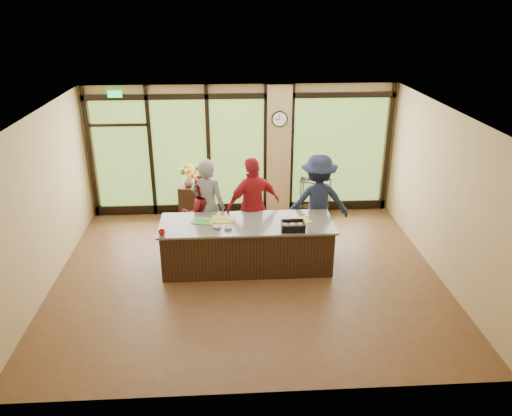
{
  "coord_description": "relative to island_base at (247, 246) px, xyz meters",
  "views": [
    {
      "loc": [
        -0.34,
        -8.02,
        4.74
      ],
      "look_at": [
        0.17,
        0.4,
        1.17
      ],
      "focal_mm": 35.0,
      "sensor_mm": 36.0,
      "label": 1
    }
  ],
  "objects": [
    {
      "name": "flower_vase",
      "position": [
        -1.19,
        2.15,
        0.56
      ],
      "size": [
        0.27,
        0.27,
        0.27
      ],
      "primitive_type": "imported",
      "rotation": [
        0.0,
        0.0,
        0.07
      ],
      "color": "olive",
      "rests_on": "flower_stand"
    },
    {
      "name": "ceiling",
      "position": [
        0.0,
        -0.3,
        2.56
      ],
      "size": [
        7.0,
        7.0,
        0.0
      ],
      "primitive_type": "plane",
      "rotation": [
        3.14,
        0.0,
        0.0
      ],
      "color": "silver",
      "rests_on": "back_wall"
    },
    {
      "name": "right_wall",
      "position": [
        3.5,
        -0.3,
        1.06
      ],
      "size": [
        0.0,
        6.0,
        6.0
      ],
      "primitive_type": "plane",
      "rotation": [
        1.57,
        0.0,
        -1.57
      ],
      "color": "tan",
      "rests_on": "floor"
    },
    {
      "name": "cook_right",
      "position": [
        1.45,
        0.78,
        0.54
      ],
      "size": [
        1.27,
        0.73,
        1.95
      ],
      "primitive_type": "imported",
      "rotation": [
        0.0,
        0.0,
        3.13
      ],
      "color": "#192138",
      "rests_on": "floor"
    },
    {
      "name": "roasting_pan",
      "position": [
        0.81,
        -0.34,
        0.52
      ],
      "size": [
        0.43,
        0.34,
        0.07
      ],
      "primitive_type": "cube",
      "rotation": [
        0.0,
        0.0,
        -0.06
      ],
      "color": "black",
      "rests_on": "countertop"
    },
    {
      "name": "left_wall",
      "position": [
        -3.5,
        -0.3,
        1.06
      ],
      "size": [
        0.0,
        6.0,
        6.0
      ],
      "primitive_type": "plane",
      "rotation": [
        1.57,
        0.0,
        1.57
      ],
      "color": "tan",
      "rests_on": "floor"
    },
    {
      "name": "cutting_board_left",
      "position": [
        -0.79,
        0.11,
        0.49
      ],
      "size": [
        0.48,
        0.4,
        0.01
      ],
      "primitive_type": "cube",
      "rotation": [
        0.0,
        0.0,
        -0.23
      ],
      "color": "#419435",
      "rests_on": "countertop"
    },
    {
      "name": "cook_midleft",
      "position": [
        -0.87,
        0.82,
        0.35
      ],
      "size": [
        0.88,
        0.75,
        1.57
      ],
      "primitive_type": "imported",
      "rotation": [
        0.0,
        0.0,
        3.37
      ],
      "color": "maroon",
      "rests_on": "floor"
    },
    {
      "name": "cutting_board_right",
      "position": [
        0.96,
        0.0,
        0.49
      ],
      "size": [
        0.5,
        0.44,
        0.01
      ],
      "primitive_type": "cube",
      "rotation": [
        0.0,
        0.0,
        0.33
      ],
      "color": "gold",
      "rests_on": "countertop"
    },
    {
      "name": "cook_left",
      "position": [
        -0.73,
        0.71,
        0.53
      ],
      "size": [
        0.83,
        0.71,
        1.94
      ],
      "primitive_type": "imported",
      "rotation": [
        0.0,
        0.0,
        2.73
      ],
      "color": "slate",
      "rests_on": "floor"
    },
    {
      "name": "bar_cart",
      "position": [
        1.71,
        2.45,
        0.12
      ],
      "size": [
        0.77,
        0.6,
        0.93
      ],
      "rotation": [
        0.0,
        0.0,
        -0.36
      ],
      "color": "black",
      "rests_on": "floor"
    },
    {
      "name": "window_wall",
      "position": [
        0.16,
        2.65,
        0.95
      ],
      "size": [
        6.9,
        0.12,
        3.0
      ],
      "color": "tan",
      "rests_on": "floor"
    },
    {
      "name": "prep_bowl_far",
      "position": [
        -0.27,
        0.1,
        0.5
      ],
      "size": [
        0.17,
        0.17,
        0.03
      ],
      "primitive_type": "imported",
      "rotation": [
        0.0,
        0.0,
        -0.28
      ],
      "color": "white",
      "rests_on": "countertop"
    },
    {
      "name": "island_base",
      "position": [
        0.0,
        0.0,
        0.0
      ],
      "size": [
        3.1,
        1.0,
        0.88
      ],
      "primitive_type": "cube",
      "color": "black",
      "rests_on": "floor"
    },
    {
      "name": "wall_clock",
      "position": [
        0.85,
        2.57,
        1.81
      ],
      "size": [
        0.36,
        0.04,
        0.36
      ],
      "color": "black",
      "rests_on": "window_wall"
    },
    {
      "name": "countertop",
      "position": [
        0.0,
        0.0,
        0.46
      ],
      "size": [
        3.2,
        1.1,
        0.04
      ],
      "primitive_type": "cube",
      "color": "gray",
      "rests_on": "island_base"
    },
    {
      "name": "prep_bowl_near",
      "position": [
        -0.54,
        -0.2,
        0.51
      ],
      "size": [
        0.18,
        0.18,
        0.05
      ],
      "primitive_type": "imported",
      "rotation": [
        0.0,
        0.0,
        -0.12
      ],
      "color": "white",
      "rests_on": "countertop"
    },
    {
      "name": "cutting_board_center",
      "position": [
        -0.44,
        0.16,
        0.49
      ],
      "size": [
        0.48,
        0.39,
        0.01
      ],
      "primitive_type": "cube",
      "rotation": [
        0.0,
        0.0,
        -0.15
      ],
      "color": "gold",
      "rests_on": "countertop"
    },
    {
      "name": "back_wall",
      "position": [
        0.0,
        2.7,
        1.06
      ],
      "size": [
        7.0,
        0.0,
        7.0
      ],
      "primitive_type": "plane",
      "rotation": [
        1.57,
        0.0,
        0.0
      ],
      "color": "tan",
      "rests_on": "floor"
    },
    {
      "name": "flower_stand",
      "position": [
        -1.19,
        2.15,
        -0.01
      ],
      "size": [
        0.5,
        0.5,
        0.87
      ],
      "primitive_type": "cube",
      "rotation": [
        0.0,
        0.0,
        -0.16
      ],
      "color": "black",
      "rests_on": "floor"
    },
    {
      "name": "floor",
      "position": [
        0.0,
        -0.3,
        -0.44
      ],
      "size": [
        7.0,
        7.0,
        0.0
      ],
      "primitive_type": "plane",
      "color": "#55371E",
      "rests_on": "ground"
    },
    {
      "name": "red_ramekin",
      "position": [
        -1.5,
        -0.43,
        0.53
      ],
      "size": [
        0.13,
        0.13,
        0.1
      ],
      "primitive_type": "imported",
      "rotation": [
        0.0,
        0.0,
        0.1
      ],
      "color": "#B31411",
      "rests_on": "countertop"
    },
    {
      "name": "prep_bowl_mid",
      "position": [
        -0.34,
        -0.24,
        0.5
      ],
      "size": [
        0.18,
        0.18,
        0.05
      ],
      "primitive_type": "imported",
      "rotation": [
        0.0,
        0.0,
        -0.17
      ],
      "color": "white",
      "rests_on": "countertop"
    },
    {
      "name": "mixing_bowl",
      "position": [
        0.82,
        -0.31,
        0.52
      ],
      "size": [
        0.39,
        0.39,
        0.07
      ],
      "primitive_type": "imported",
      "rotation": [
        0.0,
        0.0,
        -0.38
      ],
      "color": "silver",
      "rests_on": "countertop"
    },
    {
      "name": "cook_midright",
      "position": [
        0.16,
        0.71,
        0.53
      ],
      "size": [
        1.23,
        0.88,
        1.94
      ],
      "primitive_type": "imported",
      "rotation": [
        0.0,
        0.0,
        3.54
      ],
      "color": "maroon",
      "rests_on": "floor"
    }
  ]
}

